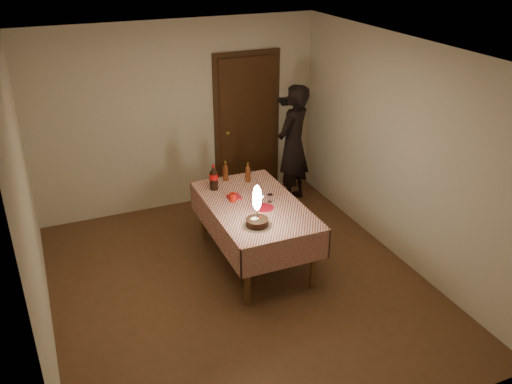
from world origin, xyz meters
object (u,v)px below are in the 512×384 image
(amber_bottle_right, at_px, (248,173))
(cola_bottle, at_px, (214,178))
(clear_cup, at_px, (270,198))
(photographer, at_px, (293,145))
(red_cup, at_px, (233,197))
(amber_bottle_left, at_px, (226,172))
(birthday_cake, at_px, (257,214))
(red_plate, at_px, (264,208))
(dining_table, at_px, (254,212))

(amber_bottle_right, bearing_deg, cola_bottle, -173.95)
(clear_cup, bearing_deg, amber_bottle_right, 92.01)
(amber_bottle_right, bearing_deg, clear_cup, -87.99)
(photographer, bearing_deg, red_cup, -139.56)
(amber_bottle_left, bearing_deg, birthday_cake, -94.26)
(clear_cup, distance_m, amber_bottle_right, 0.62)
(red_plate, height_order, clear_cup, clear_cup)
(birthday_cake, xyz_separation_m, photographer, (1.31, 1.78, -0.04))
(amber_bottle_right, bearing_deg, photographer, 35.79)
(red_cup, height_order, amber_bottle_right, amber_bottle_right)
(dining_table, relative_size, red_cup, 17.20)
(birthday_cake, bearing_deg, clear_cup, 52.27)
(dining_table, bearing_deg, amber_bottle_right, 74.56)
(amber_bottle_right, distance_m, photographer, 1.20)
(clear_cup, bearing_deg, photographer, 54.13)
(dining_table, relative_size, clear_cup, 19.11)
(red_plate, height_order, photographer, photographer)
(red_plate, relative_size, cola_bottle, 0.69)
(red_plate, relative_size, clear_cup, 2.44)
(dining_table, distance_m, cola_bottle, 0.67)
(amber_bottle_right, bearing_deg, amber_bottle_left, 150.45)
(photographer, bearing_deg, cola_bottle, -152.38)
(amber_bottle_left, height_order, amber_bottle_right, same)
(birthday_cake, xyz_separation_m, amber_bottle_left, (0.09, 1.22, -0.02))
(photographer, bearing_deg, amber_bottle_left, -155.15)
(amber_bottle_left, relative_size, amber_bottle_right, 1.00)
(cola_bottle, xyz_separation_m, amber_bottle_left, (0.22, 0.19, -0.03))
(dining_table, bearing_deg, amber_bottle_left, 96.14)
(dining_table, height_order, red_cup, red_cup)
(red_plate, relative_size, amber_bottle_right, 0.86)
(cola_bottle, xyz_separation_m, amber_bottle_right, (0.46, 0.05, -0.03))
(amber_bottle_left, bearing_deg, red_cup, -101.98)
(red_plate, height_order, amber_bottle_right, amber_bottle_right)
(birthday_cake, distance_m, clear_cup, 0.59)
(red_plate, bearing_deg, photographer, 53.16)
(birthday_cake, bearing_deg, amber_bottle_right, 72.73)
(cola_bottle, bearing_deg, dining_table, -61.59)
(clear_cup, distance_m, photographer, 1.63)
(amber_bottle_left, bearing_deg, cola_bottle, -139.28)
(red_plate, distance_m, red_cup, 0.40)
(clear_cup, bearing_deg, dining_table, 174.42)
(red_cup, bearing_deg, cola_bottle, 103.57)
(red_plate, bearing_deg, dining_table, 114.96)
(dining_table, relative_size, amber_bottle_left, 6.75)
(clear_cup, bearing_deg, cola_bottle, 130.46)
(cola_bottle, bearing_deg, red_cup, -76.43)
(red_cup, bearing_deg, amber_bottle_left, 78.02)
(clear_cup, bearing_deg, red_plate, -136.21)
(dining_table, relative_size, amber_bottle_right, 6.75)
(birthday_cake, relative_size, amber_bottle_left, 1.86)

